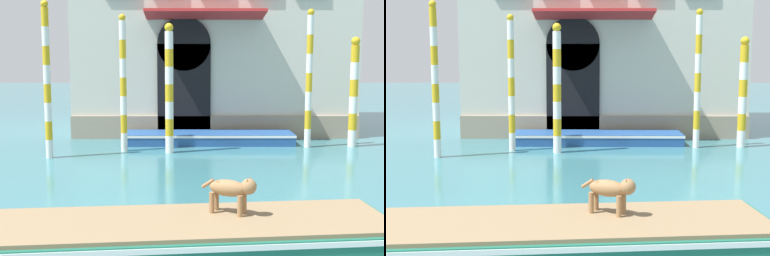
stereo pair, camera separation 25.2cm
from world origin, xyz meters
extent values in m
cube|color=gray|center=(-0.44, 19.30, 0.42)|extent=(10.62, 0.16, 0.85)
cube|color=black|center=(-1.59, 19.29, 1.73)|extent=(1.94, 0.14, 3.47)
cylinder|color=black|center=(-1.59, 19.29, 3.47)|extent=(1.94, 0.14, 1.94)
cube|color=#B22323|center=(-0.84, 18.65, 4.47)|extent=(4.17, 1.40, 0.29)
cube|color=#1E6651|center=(-1.93, 7.46, 0.28)|extent=(7.43, 2.58, 0.56)
cube|color=white|center=(-1.93, 7.46, 0.50)|extent=(7.46, 2.61, 0.08)
cube|color=#8C7251|center=(-1.93, 7.46, 0.59)|extent=(7.20, 2.40, 0.06)
cylinder|color=#997047|center=(-0.56, 7.82, 0.78)|extent=(0.08, 0.08, 0.33)
cylinder|color=#997047|center=(-0.64, 7.65, 0.78)|extent=(0.08, 0.08, 0.33)
cylinder|color=#997047|center=(-0.98, 8.02, 0.78)|extent=(0.08, 0.08, 0.33)
cylinder|color=#997047|center=(-1.06, 7.86, 0.78)|extent=(0.08, 0.08, 0.33)
ellipsoid|color=#997047|center=(-0.81, 7.84, 1.02)|extent=(0.67, 0.50, 0.26)
ellipsoid|color=brown|center=(-0.89, 7.88, 1.09)|extent=(0.32, 0.28, 0.09)
sphere|color=#997047|center=(-0.50, 7.69, 1.08)|extent=(0.25, 0.25, 0.25)
cone|color=brown|center=(-0.47, 7.75, 1.17)|extent=(0.07, 0.07, 0.10)
cone|color=brown|center=(-0.53, 7.63, 1.17)|extent=(0.07, 0.07, 0.10)
cylinder|color=#997047|center=(-1.11, 7.99, 1.06)|extent=(0.22, 0.15, 0.18)
cube|color=#234C8C|center=(-0.71, 18.20, 0.20)|extent=(5.82, 1.43, 0.40)
cube|color=white|center=(-0.71, 18.20, 0.34)|extent=(5.85, 1.46, 0.08)
cube|color=#8C7251|center=(-0.71, 18.20, 0.18)|extent=(3.20, 1.07, 0.36)
cylinder|color=white|center=(-2.02, 16.43, 0.27)|extent=(0.26, 0.26, 0.54)
cylinder|color=gold|center=(-2.02, 16.43, 0.81)|extent=(0.26, 0.26, 0.54)
cylinder|color=white|center=(-2.02, 16.43, 1.35)|extent=(0.26, 0.26, 0.54)
cylinder|color=gold|center=(-2.02, 16.43, 1.90)|extent=(0.26, 0.26, 0.54)
cylinder|color=white|center=(-2.02, 16.43, 2.44)|extent=(0.26, 0.26, 0.54)
cylinder|color=gold|center=(-2.02, 16.43, 2.98)|extent=(0.26, 0.26, 0.54)
cylinder|color=white|center=(-2.02, 16.43, 3.52)|extent=(0.26, 0.26, 0.54)
sphere|color=gold|center=(-2.02, 16.43, 3.91)|extent=(0.27, 0.27, 0.27)
cylinder|color=white|center=(-3.49, 16.73, 0.30)|extent=(0.21, 0.21, 0.59)
cylinder|color=gold|center=(-3.49, 16.73, 0.89)|extent=(0.21, 0.21, 0.59)
cylinder|color=white|center=(-3.49, 16.73, 1.48)|extent=(0.21, 0.21, 0.59)
cylinder|color=gold|center=(-3.49, 16.73, 2.07)|extent=(0.21, 0.21, 0.59)
cylinder|color=white|center=(-3.49, 16.73, 2.66)|extent=(0.21, 0.21, 0.59)
cylinder|color=gold|center=(-3.49, 16.73, 3.25)|extent=(0.21, 0.21, 0.59)
cylinder|color=white|center=(-3.49, 16.73, 3.84)|extent=(0.21, 0.21, 0.59)
sphere|color=gold|center=(-3.49, 16.73, 4.23)|extent=(0.22, 0.22, 0.22)
cylinder|color=white|center=(4.09, 17.53, 0.28)|extent=(0.28, 0.28, 0.57)
cylinder|color=gold|center=(4.09, 17.53, 0.85)|extent=(0.28, 0.28, 0.57)
cylinder|color=white|center=(4.09, 17.53, 1.41)|extent=(0.28, 0.28, 0.57)
cylinder|color=gold|center=(4.09, 17.53, 1.98)|extent=(0.28, 0.28, 0.57)
cylinder|color=white|center=(4.09, 17.53, 2.55)|extent=(0.28, 0.28, 0.57)
cylinder|color=gold|center=(4.09, 17.53, 3.11)|extent=(0.28, 0.28, 0.57)
sphere|color=gold|center=(4.09, 17.53, 3.52)|extent=(0.29, 0.29, 0.29)
cylinder|color=white|center=(-5.59, 15.59, 0.28)|extent=(0.21, 0.21, 0.56)
cylinder|color=gold|center=(-5.59, 15.59, 0.83)|extent=(0.21, 0.21, 0.56)
cylinder|color=white|center=(-5.59, 15.59, 1.39)|extent=(0.21, 0.21, 0.56)
cylinder|color=gold|center=(-5.59, 15.59, 1.94)|extent=(0.21, 0.21, 0.56)
cylinder|color=white|center=(-5.59, 15.59, 2.50)|extent=(0.21, 0.21, 0.56)
cylinder|color=gold|center=(-5.59, 15.59, 3.05)|extent=(0.21, 0.21, 0.56)
cylinder|color=white|center=(-5.59, 15.59, 3.61)|extent=(0.21, 0.21, 0.56)
cylinder|color=gold|center=(-5.59, 15.59, 4.16)|extent=(0.21, 0.21, 0.56)
sphere|color=gold|center=(-5.59, 15.59, 4.53)|extent=(0.22, 0.22, 0.22)
cylinder|color=white|center=(2.56, 17.42, 0.31)|extent=(0.21, 0.21, 0.62)
cylinder|color=gold|center=(2.56, 17.42, 0.93)|extent=(0.21, 0.21, 0.62)
cylinder|color=white|center=(2.56, 17.42, 1.55)|extent=(0.21, 0.21, 0.62)
cylinder|color=gold|center=(2.56, 17.42, 2.17)|extent=(0.21, 0.21, 0.62)
cylinder|color=white|center=(2.56, 17.42, 2.80)|extent=(0.21, 0.21, 0.62)
cylinder|color=gold|center=(2.56, 17.42, 3.42)|extent=(0.21, 0.21, 0.62)
cylinder|color=white|center=(2.56, 17.42, 4.04)|extent=(0.21, 0.21, 0.62)
sphere|color=gold|center=(2.56, 17.42, 4.44)|extent=(0.22, 0.22, 0.22)
camera|label=1|loc=(-1.41, -0.21, 3.05)|focal=50.00mm
camera|label=2|loc=(-1.16, -0.21, 3.05)|focal=50.00mm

